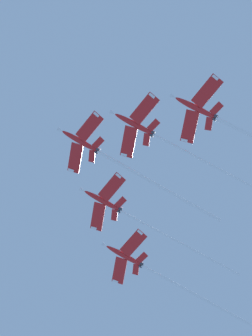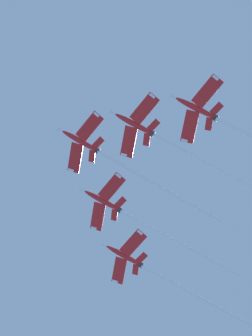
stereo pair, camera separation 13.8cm
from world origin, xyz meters
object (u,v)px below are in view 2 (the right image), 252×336
jet_lead (115,161)px  jet_right_wing (125,213)px  jet_left_wing (158,137)px  jet_right_outer (162,276)px  jet_left_outer (244,132)px

jet_lead → jet_right_wing: size_ratio=1.01×
jet_lead → jet_left_wing: size_ratio=1.05×
jet_left_wing → jet_right_outer: jet_left_wing is taller
jet_left_outer → jet_right_outer: bearing=81.2°
jet_left_outer → jet_right_wing: bearing=106.2°
jet_left_wing → jet_lead: bearing=112.6°
jet_lead → jet_left_outer: 36.76m
jet_lead → jet_right_wing: 15.87m
jet_right_wing → jet_right_outer: size_ratio=0.85×
jet_lead → jet_right_outer: (29.81, 21.04, -8.06)m
jet_lead → jet_right_outer: 37.37m
jet_right_outer → jet_left_outer: bearing=-98.8°
jet_lead → jet_right_outer: jet_lead is taller
jet_left_outer → jet_right_outer: 49.76m
jet_left_outer → jet_left_wing: bearing=138.4°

